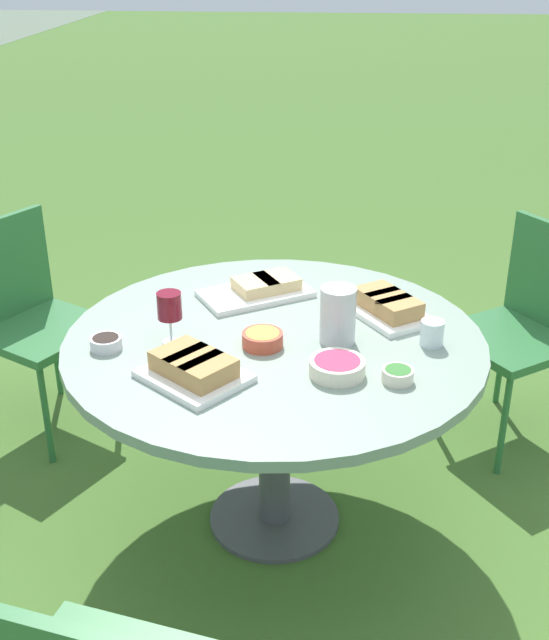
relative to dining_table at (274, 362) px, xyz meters
The scene contains 14 objects.
ground_plane 0.64m from the dining_table, ahead, with size 40.00×40.00×0.00m, color #446B2B.
dining_table is the anchor object (origin of this frame).
chair_near_left 1.20m from the dining_table, 61.65° to the left, with size 0.59×0.58×0.89m.
chair_far_back 1.16m from the dining_table, 55.05° to the right, with size 0.60×0.60×0.89m.
water_pitcher 0.27m from the dining_table, 93.72° to the right, with size 0.12×0.11×0.18m.
wine_glass 0.39m from the dining_table, 102.14° to the left, with size 0.08×0.08×0.17m.
platter_bread_main 0.43m from the dining_table, 62.51° to the right, with size 0.35×0.33×0.08m.
platter_charcuterie 0.38m from the dining_table, 143.96° to the left, with size 0.36×0.37×0.08m.
platter_sandwich_side 0.35m from the dining_table, 13.45° to the left, with size 0.38×0.44×0.06m.
bowl_fries 0.14m from the dining_table, 154.52° to the left, with size 0.13×0.13×0.05m.
bowl_salad 0.47m from the dining_table, 123.32° to the right, with size 0.09×0.09×0.04m.
bowl_olives 0.54m from the dining_table, 103.56° to the left, with size 0.10×0.10×0.04m.
bowl_dip_red 0.33m from the dining_table, 138.02° to the right, with size 0.16×0.16×0.05m.
cup_water_near 0.51m from the dining_table, 91.19° to the right, with size 0.07×0.07×0.08m.
Camera 1 is at (-2.27, -0.20, 1.90)m, focal length 45.00 mm.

